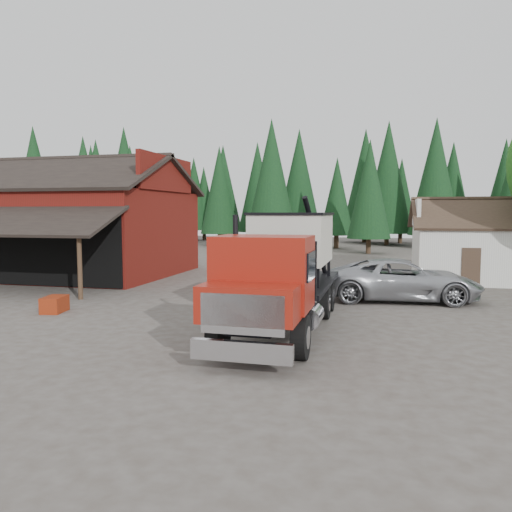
# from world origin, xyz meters

# --- Properties ---
(ground) EXTENTS (120.00, 120.00, 0.00)m
(ground) POSITION_xyz_m (0.00, 0.00, 0.00)
(ground) COLOR #443C35
(ground) RESTS_ON ground
(red_barn) EXTENTS (12.80, 13.63, 7.18)m
(red_barn) POSITION_xyz_m (-11.00, 9.90, 2.69)
(red_barn) COLOR #5F130F
(red_barn) RESTS_ON ground
(farmhouse) EXTENTS (8.60, 6.42, 4.65)m
(farmhouse) POSITION_xyz_m (13.00, 13.00, 1.67)
(farmhouse) COLOR silver
(farmhouse) RESTS_ON ground
(conifer_backdrop) EXTENTS (76.00, 16.00, 16.00)m
(conifer_backdrop) POSITION_xyz_m (0.00, 42.00, 0.00)
(conifer_backdrop) COLOR black
(conifer_backdrop) RESTS_ON ground
(near_pine_a) EXTENTS (4.40, 4.40, 11.40)m
(near_pine_a) POSITION_xyz_m (-22.00, 28.00, 6.39)
(near_pine_a) COLOR #382619
(near_pine_a) RESTS_ON ground
(near_pine_b) EXTENTS (3.96, 3.96, 10.40)m
(near_pine_b) POSITION_xyz_m (6.00, 30.00, 5.89)
(near_pine_b) COLOR #382619
(near_pine_b) RESTS_ON ground
(near_pine_d) EXTENTS (5.28, 5.28, 13.40)m
(near_pine_d) POSITION_xyz_m (-4.00, 34.00, 7.39)
(near_pine_d) COLOR #382619
(near_pine_d) RESTS_ON ground
(feed_truck) EXTENTS (2.86, 9.71, 4.37)m
(feed_truck) POSITION_xyz_m (4.01, -1.22, 2.04)
(feed_truck) COLOR black
(feed_truck) RESTS_ON ground
(silver_car) EXTENTS (6.66, 3.50, 1.79)m
(silver_car) POSITION_xyz_m (8.00, 5.19, 0.89)
(silver_car) COLOR #A8AAB0
(silver_car) RESTS_ON ground
(equip_box) EXTENTS (0.90, 1.21, 0.60)m
(equip_box) POSITION_xyz_m (-4.93, -0.62, 0.30)
(equip_box) COLOR maroon
(equip_box) RESTS_ON ground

